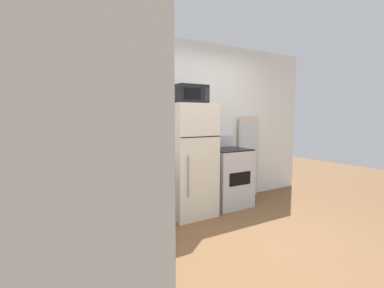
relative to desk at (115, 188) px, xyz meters
name	(u,v)px	position (x,y,z in m)	size (l,w,h in m)	color
ground_plane	(263,246)	(1.24, -1.36, -0.52)	(12.00, 12.00, 0.00)	brown
wall_back_white	(186,125)	(1.24, 0.34, 0.78)	(5.00, 0.10, 2.60)	silver
wall_left_brick	(27,137)	(-0.96, -1.36, 0.78)	(0.10, 4.00, 2.60)	silver
desk	(115,188)	(0.00, 0.00, 0.00)	(1.18, 0.53, 0.75)	beige
desk_lamp	(85,153)	(-0.34, 0.04, 0.47)	(0.14, 0.12, 0.35)	black
spray_bottle	(98,163)	(-0.18, 0.05, 0.32)	(0.06, 0.06, 0.25)	green
refrigerator	(189,160)	(1.06, -0.06, 0.28)	(0.64, 0.67, 1.61)	beige
microwave	(189,94)	(1.06, -0.08, 1.22)	(0.46, 0.35, 0.26)	black
oven_range	(227,177)	(1.80, -0.03, -0.06)	(0.64, 0.61, 1.10)	#B7B7BC
leaning_mirror	(248,157)	(2.46, 0.22, 0.18)	(0.44, 0.03, 1.40)	#C6B793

